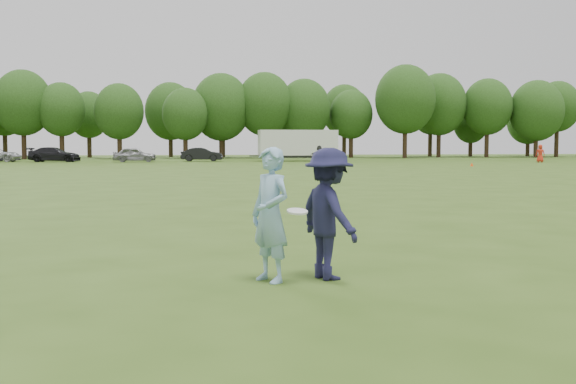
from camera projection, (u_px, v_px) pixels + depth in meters
name	position (u px, v px, depth m)	size (l,w,h in m)	color
ground	(342.00, 274.00, 9.34)	(200.00, 200.00, 0.00)	#324C15
thrower	(271.00, 215.00, 8.76)	(0.64, 0.42, 1.76)	#8AB6D5
defender	(329.00, 214.00, 8.94)	(1.13, 0.65, 1.75)	#1B1B3C
player_far_c	(540.00, 153.00, 64.46)	(0.84, 0.55, 1.72)	red
player_far_d	(319.00, 155.00, 58.48)	(1.53, 0.49, 1.65)	black
car_d	(54.00, 155.00, 66.26)	(2.03, 4.99, 1.45)	black
car_e	(135.00, 155.00, 65.94)	(1.69, 4.19, 1.43)	gray
car_f	(202.00, 155.00, 68.64)	(1.47, 4.21, 1.39)	black
field_cone	(472.00, 164.00, 53.68)	(0.28, 0.28, 0.30)	#EB470C
disc_in_play	(297.00, 211.00, 8.57)	(0.33, 0.33, 0.09)	white
cargo_trailer	(298.00, 144.00, 69.35)	(9.00, 2.75, 3.20)	white
treeline	(220.00, 108.00, 85.07)	(130.35, 18.39, 11.74)	#332114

